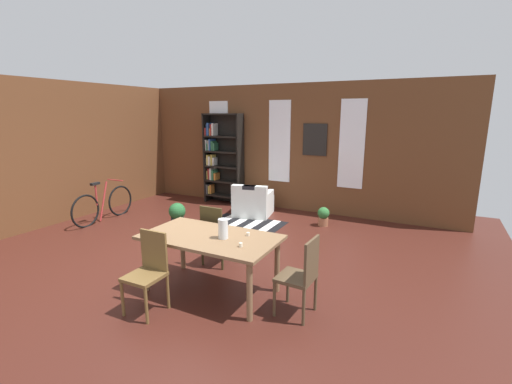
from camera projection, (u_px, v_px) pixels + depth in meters
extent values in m
plane|color=#411C15|center=(196.00, 256.00, 5.77)|extent=(9.54, 9.54, 0.00)
cube|color=brown|center=(281.00, 148.00, 8.44)|extent=(8.34, 0.12, 2.97)
cube|color=brown|center=(45.00, 154.00, 7.10)|extent=(0.12, 7.81, 2.97)
cube|color=white|center=(219.00, 139.00, 9.11)|extent=(0.55, 0.02, 1.93)
cube|color=white|center=(279.00, 142.00, 8.35)|extent=(0.55, 0.02, 1.93)
cube|color=white|center=(352.00, 144.00, 7.58)|extent=(0.55, 0.02, 1.93)
cube|color=brown|center=(210.00, 237.00, 4.47)|extent=(1.75, 0.96, 0.04)
cylinder|color=brown|center=(145.00, 264.00, 4.57)|extent=(0.07, 0.07, 0.72)
cylinder|color=brown|center=(250.00, 291.00, 3.88)|extent=(0.07, 0.07, 0.72)
cylinder|color=brown|center=(183.00, 245.00, 5.23)|extent=(0.07, 0.07, 0.72)
cylinder|color=brown|center=(277.00, 265.00, 4.54)|extent=(0.07, 0.07, 0.72)
cylinder|color=silver|center=(223.00, 229.00, 4.35)|extent=(0.12, 0.12, 0.25)
cylinder|color=silver|center=(248.00, 234.00, 4.46)|extent=(0.04, 0.04, 0.04)
cylinder|color=silver|center=(241.00, 245.00, 4.09)|extent=(0.04, 0.04, 0.05)
cube|color=brown|center=(296.00, 278.00, 4.01)|extent=(0.42, 0.42, 0.04)
cube|color=brown|center=(312.00, 261.00, 3.87)|extent=(0.05, 0.38, 0.50)
cylinder|color=brown|center=(288.00, 286.00, 4.31)|extent=(0.04, 0.04, 0.43)
cylinder|color=brown|center=(274.00, 299.00, 4.00)|extent=(0.04, 0.04, 0.43)
cylinder|color=brown|center=(315.00, 293.00, 4.13)|extent=(0.04, 0.04, 0.43)
cylinder|color=brown|center=(304.00, 308.00, 3.83)|extent=(0.04, 0.04, 0.43)
cube|color=#383018|center=(218.00, 236.00, 5.39)|extent=(0.40, 0.40, 0.04)
cube|color=#383018|center=(211.00, 223.00, 5.17)|extent=(0.38, 0.03, 0.50)
cylinder|color=#383018|center=(235.00, 248.00, 5.52)|extent=(0.04, 0.04, 0.43)
cylinder|color=#383018|center=(216.00, 244.00, 5.68)|extent=(0.04, 0.04, 0.43)
cylinder|color=#383018|center=(222.00, 256.00, 5.21)|extent=(0.04, 0.04, 0.43)
cylinder|color=#383018|center=(202.00, 252.00, 5.37)|extent=(0.04, 0.04, 0.43)
cube|color=brown|center=(144.00, 277.00, 4.04)|extent=(0.41, 0.41, 0.04)
cube|color=brown|center=(154.00, 251.00, 4.14)|extent=(0.38, 0.04, 0.50)
cylinder|color=brown|center=(123.00, 299.00, 4.01)|extent=(0.04, 0.04, 0.43)
cylinder|color=brown|center=(146.00, 306.00, 3.86)|extent=(0.04, 0.04, 0.43)
cylinder|color=brown|center=(145.00, 285.00, 4.33)|extent=(0.04, 0.04, 0.43)
cylinder|color=brown|center=(168.00, 292.00, 4.17)|extent=(0.04, 0.04, 0.43)
cube|color=black|center=(207.00, 158.00, 9.16)|extent=(0.04, 0.33, 2.29)
cube|color=black|center=(240.00, 160.00, 8.71)|extent=(0.04, 0.33, 2.29)
cube|color=black|center=(227.00, 158.00, 9.07)|extent=(1.05, 0.01, 2.29)
cube|color=black|center=(224.00, 195.00, 9.14)|extent=(1.01, 0.33, 0.04)
cube|color=#4C4C51|center=(209.00, 188.00, 9.32)|extent=(0.04, 0.27, 0.25)
cube|color=gold|center=(211.00, 189.00, 9.30)|extent=(0.03, 0.22, 0.21)
cube|color=orange|center=(212.00, 189.00, 9.28)|extent=(0.04, 0.18, 0.24)
cube|color=black|center=(224.00, 181.00, 9.06)|extent=(1.01, 0.33, 0.04)
cube|color=gold|center=(209.00, 175.00, 9.24)|extent=(0.03, 0.16, 0.22)
cube|color=#B22D28|center=(210.00, 174.00, 9.21)|extent=(0.03, 0.20, 0.29)
cube|color=white|center=(212.00, 174.00, 9.19)|extent=(0.03, 0.19, 0.27)
cube|color=white|center=(213.00, 173.00, 9.17)|extent=(0.03, 0.28, 0.31)
cube|color=#33724C|center=(215.00, 175.00, 9.15)|extent=(0.05, 0.25, 0.26)
cube|color=orange|center=(217.00, 176.00, 9.13)|extent=(0.05, 0.23, 0.18)
cube|color=black|center=(224.00, 167.00, 8.97)|extent=(1.01, 0.33, 0.04)
cube|color=white|center=(209.00, 161.00, 9.16)|extent=(0.04, 0.18, 0.19)
cube|color=gold|center=(210.00, 160.00, 9.13)|extent=(0.04, 0.27, 0.27)
cube|color=white|center=(211.00, 161.00, 9.11)|extent=(0.05, 0.27, 0.23)
cube|color=gold|center=(213.00, 160.00, 9.08)|extent=(0.05, 0.20, 0.27)
cube|color=white|center=(215.00, 161.00, 9.07)|extent=(0.04, 0.19, 0.20)
cube|color=black|center=(223.00, 152.00, 8.89)|extent=(1.01, 0.33, 0.04)
cube|color=white|center=(208.00, 145.00, 9.06)|extent=(0.04, 0.21, 0.27)
cube|color=#33724C|center=(209.00, 147.00, 9.06)|extent=(0.03, 0.25, 0.17)
cube|color=white|center=(210.00, 145.00, 9.03)|extent=(0.04, 0.20, 0.25)
cube|color=#284C8C|center=(212.00, 145.00, 9.00)|extent=(0.05, 0.26, 0.29)
cube|color=#33724C|center=(214.00, 146.00, 8.99)|extent=(0.04, 0.24, 0.24)
cube|color=#33724C|center=(215.00, 147.00, 8.97)|extent=(0.04, 0.21, 0.20)
cube|color=black|center=(223.00, 137.00, 8.81)|extent=(1.01, 0.33, 0.04)
cube|color=#B22D28|center=(208.00, 132.00, 8.99)|extent=(0.04, 0.24, 0.19)
cube|color=#284C8C|center=(209.00, 130.00, 8.96)|extent=(0.03, 0.24, 0.28)
cube|color=#284C8C|center=(211.00, 129.00, 8.93)|extent=(0.05, 0.28, 0.32)
cube|color=orange|center=(212.00, 132.00, 8.93)|extent=(0.03, 0.23, 0.18)
cube|color=#B22D28|center=(213.00, 130.00, 8.90)|extent=(0.03, 0.26, 0.29)
cube|color=white|center=(215.00, 129.00, 8.88)|extent=(0.04, 0.25, 0.31)
cube|color=black|center=(222.00, 114.00, 8.68)|extent=(1.01, 0.33, 0.04)
cube|color=silver|center=(253.00, 206.00, 8.05)|extent=(0.95, 0.95, 0.40)
cube|color=silver|center=(249.00, 193.00, 7.67)|extent=(0.82, 0.32, 0.35)
cube|color=silver|center=(268.00, 196.00, 7.91)|extent=(0.26, 0.73, 0.15)
cube|color=silver|center=(239.00, 194.00, 8.08)|extent=(0.26, 0.73, 0.15)
cube|color=black|center=(249.00, 187.00, 7.64)|extent=(0.31, 0.22, 0.08)
torus|color=black|center=(85.00, 211.00, 7.17)|extent=(0.09, 0.70, 0.70)
torus|color=black|center=(120.00, 201.00, 8.04)|extent=(0.09, 0.70, 0.70)
cylinder|color=#B23333|center=(103.00, 201.00, 7.58)|extent=(0.06, 0.30, 0.84)
cylinder|color=#B23333|center=(96.00, 195.00, 7.39)|extent=(0.04, 0.04, 0.45)
cube|color=black|center=(95.00, 184.00, 7.34)|extent=(0.09, 0.21, 0.05)
cylinder|color=#B23333|center=(115.00, 180.00, 7.84)|extent=(0.44, 0.05, 0.02)
cylinder|color=#9E6042|center=(323.00, 222.00, 7.28)|extent=(0.21, 0.21, 0.18)
sphere|color=#2D6B33|center=(323.00, 213.00, 7.24)|extent=(0.25, 0.25, 0.25)
cylinder|color=#333338|center=(178.00, 222.00, 7.21)|extent=(0.27, 0.27, 0.20)
sphere|color=#235B2D|center=(177.00, 211.00, 7.16)|extent=(0.34, 0.34, 0.34)
cube|color=black|center=(220.00, 218.00, 7.83)|extent=(0.18, 0.81, 0.01)
cube|color=white|center=(227.00, 219.00, 7.75)|extent=(0.18, 0.81, 0.01)
cube|color=black|center=(233.00, 220.00, 7.67)|extent=(0.18, 0.81, 0.01)
cube|color=white|center=(240.00, 221.00, 7.59)|extent=(0.18, 0.81, 0.01)
cube|color=black|center=(247.00, 222.00, 7.51)|extent=(0.18, 0.81, 0.01)
cube|color=white|center=(255.00, 223.00, 7.43)|extent=(0.18, 0.81, 0.01)
cube|color=black|center=(262.00, 225.00, 7.36)|extent=(0.18, 0.81, 0.01)
cube|color=white|center=(270.00, 226.00, 7.28)|extent=(0.18, 0.81, 0.01)
cube|color=black|center=(277.00, 227.00, 7.20)|extent=(0.18, 0.81, 0.01)
cube|color=black|center=(315.00, 140.00, 7.94)|extent=(0.56, 0.03, 0.72)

